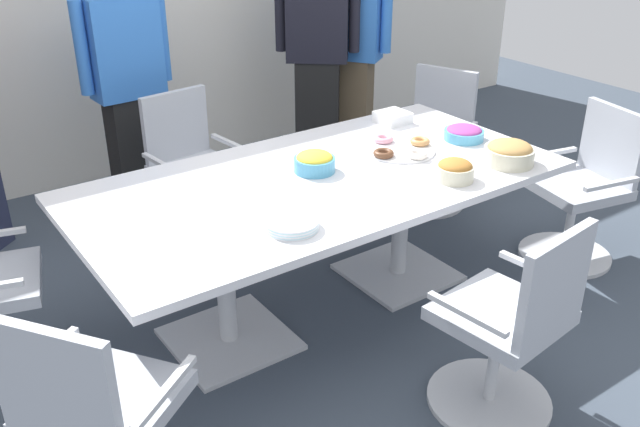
{
  "coord_description": "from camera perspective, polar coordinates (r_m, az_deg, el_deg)",
  "views": [
    {
      "loc": [
        -1.8,
        -2.54,
        2.11
      ],
      "look_at": [
        0.0,
        0.0,
        0.55
      ],
      "focal_mm": 38.91,
      "sensor_mm": 36.0,
      "label": 1
    }
  ],
  "objects": [
    {
      "name": "ground_plane",
      "position": [
        3.76,
        -0.0,
        -7.58
      ],
      "size": [
        10.0,
        10.0,
        0.01
      ],
      "primitive_type": "cube",
      "color": "#3D4754"
    },
    {
      "name": "snack_bowl_cookies",
      "position": [
        3.67,
        15.3,
        4.86
      ],
      "size": [
        0.26,
        0.26,
        0.12
      ],
      "color": "beige",
      "rests_on": "conference_table"
    },
    {
      "name": "office_chair_2",
      "position": [
        2.98,
        15.36,
        -9.34
      ],
      "size": [
        0.6,
        0.6,
        0.91
      ],
      "rotation": [
        0.0,
        0.0,
        0.12
      ],
      "color": "silver",
      "rests_on": "ground"
    },
    {
      "name": "conference_table",
      "position": [
        3.45,
        -0.0,
        1.12
      ],
      "size": [
        2.4,
        1.2,
        0.75
      ],
      "color": "silver",
      "rests_on": "ground"
    },
    {
      "name": "office_chair_4",
      "position": [
        4.81,
        9.19,
        5.5
      ],
      "size": [
        0.7,
        0.7,
        0.91
      ],
      "rotation": [
        0.0,
        0.0,
        -4.34
      ],
      "color": "silver",
      "rests_on": "ground"
    },
    {
      "name": "person_standing_2",
      "position": [
        5.17,
        -0.21,
        13.37
      ],
      "size": [
        0.52,
        0.45,
        1.77
      ],
      "rotation": [
        0.0,
        0.0,
        -3.83
      ],
      "color": "black",
      "rests_on": "ground"
    },
    {
      "name": "snack_bowl_chips_yellow",
      "position": [
        3.44,
        -0.45,
        4.28
      ],
      "size": [
        0.21,
        0.21,
        0.11
      ],
      "color": "#4C9EC6",
      "rests_on": "conference_table"
    },
    {
      "name": "napkin_pile",
      "position": [
        4.16,
        5.99,
        7.87
      ],
      "size": [
        0.18,
        0.18,
        0.06
      ],
      "primitive_type": "cube",
      "color": "white",
      "rests_on": "conference_table"
    },
    {
      "name": "snack_bowl_pretzels",
      "position": [
        3.41,
        11.03,
        3.54
      ],
      "size": [
        0.19,
        0.19,
        0.11
      ],
      "color": "beige",
      "rests_on": "conference_table"
    },
    {
      "name": "snack_bowl_candy_mix",
      "position": [
        3.95,
        11.76,
        6.51
      ],
      "size": [
        0.22,
        0.22,
        0.08
      ],
      "color": "#4C9EC6",
      "rests_on": "conference_table"
    },
    {
      "name": "office_chair_5",
      "position": [
        4.33,
        -10.37,
        2.99
      ],
      "size": [
        0.6,
        0.6,
        0.91
      ],
      "rotation": [
        0.0,
        0.0,
        -3.02
      ],
      "color": "silver",
      "rests_on": "ground"
    },
    {
      "name": "office_chair_1",
      "position": [
        2.58,
        -17.69,
        -16.22
      ],
      "size": [
        0.75,
        0.75,
        0.91
      ],
      "rotation": [
        0.0,
        0.0,
        -0.96
      ],
      "color": "silver",
      "rests_on": "ground"
    },
    {
      "name": "donut_platter",
      "position": [
        3.73,
        6.63,
        5.32
      ],
      "size": [
        0.38,
        0.39,
        0.04
      ],
      "color": "white",
      "rests_on": "conference_table"
    },
    {
      "name": "office_chair_3",
      "position": [
        4.31,
        20.75,
        1.5
      ],
      "size": [
        0.64,
        0.64,
        0.91
      ],
      "rotation": [
        0.0,
        0.0,
        1.36
      ],
      "color": "silver",
      "rests_on": "ground"
    },
    {
      "name": "plate_stack",
      "position": [
        2.9,
        -2.34,
        -0.9
      ],
      "size": [
        0.23,
        0.23,
        0.04
      ],
      "color": "white",
      "rests_on": "conference_table"
    },
    {
      "name": "person_standing_1",
      "position": [
        4.66,
        -15.48,
        10.11
      ],
      "size": [
        0.61,
        0.24,
        1.66
      ],
      "rotation": [
        0.0,
        0.0,
        -3.09
      ],
      "color": "black",
      "rests_on": "ground"
    },
    {
      "name": "person_standing_3",
      "position": [
        5.35,
        2.58,
        13.44
      ],
      "size": [
        0.43,
        0.55,
        1.72
      ],
      "rotation": [
        0.0,
        0.0,
        -4.11
      ],
      "color": "brown",
      "rests_on": "ground"
    }
  ]
}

